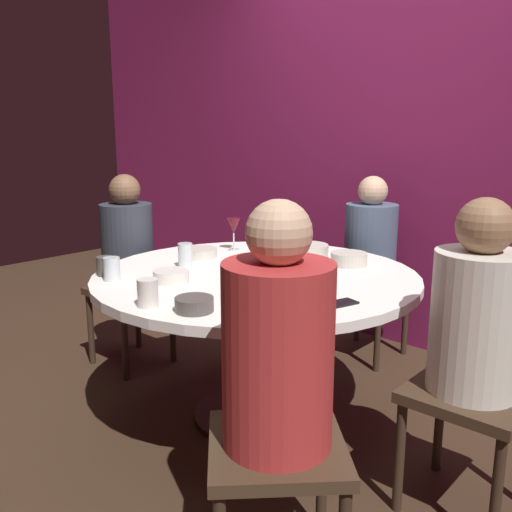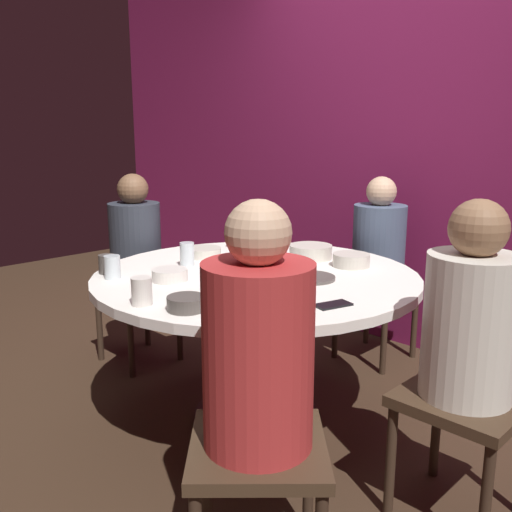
{
  "view_description": "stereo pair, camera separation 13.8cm",
  "coord_description": "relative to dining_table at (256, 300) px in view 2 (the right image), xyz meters",
  "views": [
    {
      "loc": [
        1.65,
        -1.87,
        1.37
      ],
      "look_at": [
        0.0,
        0.0,
        0.8
      ],
      "focal_mm": 39.28,
      "sensor_mm": 36.0,
      "label": 1
    },
    {
      "loc": [
        1.75,
        -1.77,
        1.37
      ],
      "look_at": [
        0.0,
        0.0,
        0.8
      ],
      "focal_mm": 39.28,
      "sensor_mm": 36.0,
      "label": 2
    }
  ],
  "objects": [
    {
      "name": "cup_center_front",
      "position": [
        -0.48,
        -0.48,
        0.17
      ],
      "size": [
        0.08,
        0.08,
        0.09
      ],
      "primitive_type": "cylinder",
      "color": "#4C4742",
      "rests_on": "dining_table"
    },
    {
      "name": "seated_diner_front_right",
      "position": [
        0.71,
        -0.71,
        0.14
      ],
      "size": [
        0.57,
        0.57,
        1.19
      ],
      "rotation": [
        0.0,
        0.0,
        2.36
      ],
      "color": "#3F2D1E",
      "rests_on": "ground"
    },
    {
      "name": "bowl_serving_large",
      "position": [
        -0.43,
        0.05,
        0.15
      ],
      "size": [
        0.18,
        0.18,
        0.05
      ],
      "primitive_type": "cylinder",
      "color": "beige",
      "rests_on": "dining_table"
    },
    {
      "name": "dining_table",
      "position": [
        0.0,
        0.0,
        0.0
      ],
      "size": [
        1.49,
        1.49,
        0.72
      ],
      "color": "white",
      "rests_on": "ground"
    },
    {
      "name": "back_wall",
      "position": [
        0.0,
        1.4,
        0.71
      ],
      "size": [
        6.0,
        0.1,
        2.6
      ],
      "primitive_type": "cube",
      "color": "maroon",
      "rests_on": "ground"
    },
    {
      "name": "seated_diner_right",
      "position": [
        1.01,
        0.0,
        0.12
      ],
      "size": [
        0.4,
        0.4,
        1.15
      ],
      "rotation": [
        0.0,
        0.0,
        3.14
      ],
      "color": "#3F2D1E",
      "rests_on": "ground"
    },
    {
      "name": "bowl_sauce_side",
      "position": [
        0.2,
        -0.57,
        0.15
      ],
      "size": [
        0.14,
        0.14,
        0.05
      ],
      "primitive_type": "cylinder",
      "color": "#4C4742",
      "rests_on": "dining_table"
    },
    {
      "name": "bowl_small_white",
      "position": [
        -0.17,
        -0.36,
        0.15
      ],
      "size": [
        0.16,
        0.16,
        0.05
      ],
      "primitive_type": "cylinder",
      "color": "silver",
      "rests_on": "dining_table"
    },
    {
      "name": "cup_near_candle",
      "position": [
        -0.33,
        -0.14,
        0.19
      ],
      "size": [
        0.07,
        0.07,
        0.12
      ],
      "primitive_type": "cylinder",
      "color": "silver",
      "rests_on": "dining_table"
    },
    {
      "name": "wine_glass",
      "position": [
        -0.42,
        0.29,
        0.26
      ],
      "size": [
        0.08,
        0.08,
        0.18
      ],
      "color": "silver",
      "rests_on": "dining_table"
    },
    {
      "name": "cup_by_right_diner",
      "position": [
        -0.38,
        -0.52,
        0.18
      ],
      "size": [
        0.07,
        0.07,
        0.1
      ],
      "primitive_type": "cylinder",
      "color": "silver",
      "rests_on": "dining_table"
    },
    {
      "name": "dinner_plate",
      "position": [
        0.25,
        0.09,
        0.14
      ],
      "size": [
        0.22,
        0.22,
        0.01
      ],
      "primitive_type": "cylinder",
      "color": "#4C4742",
      "rests_on": "dining_table"
    },
    {
      "name": "fork_near_plate",
      "position": [
        -0.2,
        0.31,
        0.13
      ],
      "size": [
        0.07,
        0.18,
        0.01
      ],
      "primitive_type": "cube",
      "rotation": [
        0.0,
        0.0,
        -0.29
      ],
      "color": "#B7B7BC",
      "rests_on": "dining_table"
    },
    {
      "name": "candle_holder",
      "position": [
        0.01,
        0.12,
        0.17
      ],
      "size": [
        0.09,
        0.09,
        0.1
      ],
      "color": "black",
      "rests_on": "dining_table"
    },
    {
      "name": "seated_diner_left",
      "position": [
        -0.99,
        0.0,
        0.1
      ],
      "size": [
        0.4,
        0.4,
        1.12
      ],
      "rotation": [
        0.0,
        0.0,
        6.28
      ],
      "color": "#3F2D1E",
      "rests_on": "ground"
    },
    {
      "name": "cup_by_left_diner",
      "position": [
        0.03,
        -0.64,
        0.18
      ],
      "size": [
        0.08,
        0.08,
        0.11
      ],
      "primitive_type": "cylinder",
      "color": "silver",
      "rests_on": "dining_table"
    },
    {
      "name": "knife_near_plate",
      "position": [
        -0.16,
        0.07,
        0.13
      ],
      "size": [
        0.04,
        0.18,
        0.01
      ],
      "primitive_type": "cube",
      "rotation": [
        0.0,
        0.0,
        0.16
      ],
      "color": "#B7B7BC",
      "rests_on": "dining_table"
    },
    {
      "name": "cell_phone",
      "position": [
        0.55,
        -0.15,
        0.13
      ],
      "size": [
        0.11,
        0.15,
        0.01
      ],
      "primitive_type": "cube",
      "rotation": [
        0.0,
        0.0,
        5.99
      ],
      "color": "black",
      "rests_on": "dining_table"
    },
    {
      "name": "bowl_rice_portion",
      "position": [
        -0.01,
        0.41,
        0.16
      ],
      "size": [
        0.22,
        0.22,
        0.07
      ],
      "primitive_type": "cylinder",
      "color": "beige",
      "rests_on": "dining_table"
    },
    {
      "name": "seated_diner_back",
      "position": [
        0.0,
        1.03,
        0.09
      ],
      "size": [
        0.4,
        0.4,
        1.11
      ],
      "rotation": [
        0.0,
        0.0,
        4.71
      ],
      "color": "#3F2D1E",
      "rests_on": "ground"
    },
    {
      "name": "ground_plane",
      "position": [
        0.0,
        0.0,
        -0.59
      ],
      "size": [
        8.0,
        8.0,
        0.0
      ],
      "primitive_type": "plane",
      "color": "#382619"
    },
    {
      "name": "bowl_salad_center",
      "position": [
        0.24,
        0.41,
        0.16
      ],
      "size": [
        0.18,
        0.18,
        0.06
      ],
      "primitive_type": "cylinder",
      "color": "beige",
      "rests_on": "dining_table"
    }
  ]
}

